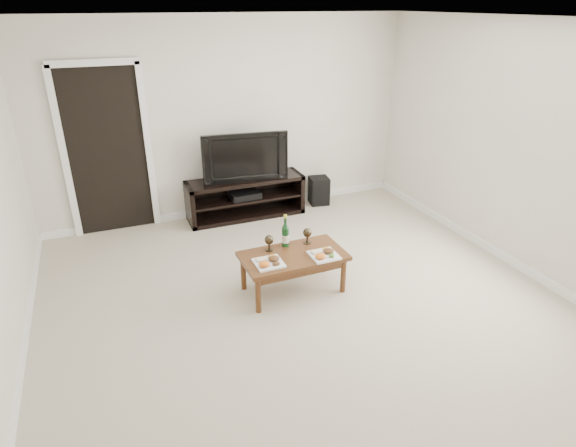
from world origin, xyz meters
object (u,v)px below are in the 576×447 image
Objects in this scene: media_console at (246,198)px; television at (244,155)px; coffee_table at (293,272)px; subwoofer at (319,191)px.

television is (-0.00, 0.00, 0.60)m from media_console.
television reaches higher than coffee_table.
media_console is 1.42× the size of television.
coffee_table is at bearing -112.23° from subwoofer.
subwoofer is at bearing 58.38° from coffee_table.
media_console is at bearing 7.09° from television.
media_console is 1.53× the size of coffee_table.
media_console is 0.60m from television.
coffee_table is (-0.12, -1.99, -0.07)m from media_console.
television is 2.11m from coffee_table.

